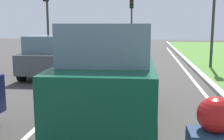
{
  "coord_description": "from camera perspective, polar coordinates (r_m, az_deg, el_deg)",
  "views": [
    {
      "loc": [
        1.7,
        2.73,
        2.27
      ],
      "look_at": [
        0.89,
        9.15,
        1.2
      ],
      "focal_mm": 44.66,
      "sensor_mm": 36.0,
      "label": 1
    }
  ],
  "objects": [
    {
      "name": "curb_right",
      "position": [
        11.73,
        18.87,
        -1.96
      ],
      "size": [
        0.24,
        48.0,
        0.12
      ],
      "primitive_type": "cube",
      "color": "#9E9B93",
      "rests_on": "ground"
    },
    {
      "name": "car_suv_ahead",
      "position": [
        6.35,
        -0.44,
        -0.62
      ],
      "size": [
        2.07,
        4.55,
        2.28
      ],
      "rotation": [
        0.0,
        0.0,
        0.03
      ],
      "color": "#0C472D",
      "rests_on": "ground"
    },
    {
      "name": "traffic_light_overhead_left",
      "position": [
        18.24,
        -13.25,
        12.18
      ],
      "size": [
        0.32,
        0.5,
        4.71
      ],
      "color": "#2D2D2D",
      "rests_on": "ground"
    },
    {
      "name": "lane_line_right_edge",
      "position": [
        11.65,
        16.45,
        -2.2
      ],
      "size": [
        0.12,
        32.0,
        0.01
      ],
      "primitive_type": "cube",
      "color": "silver",
      "rests_on": "ground"
    },
    {
      "name": "car_hatchback_far",
      "position": [
        12.48,
        -12.77,
        2.79
      ],
      "size": [
        1.79,
        3.73,
        1.78
      ],
      "rotation": [
        0.0,
        0.0,
        0.02
      ],
      "color": "#474C51",
      "rests_on": "ground"
    },
    {
      "name": "traffic_light_far_median",
      "position": [
        23.35,
        4.02,
        11.53
      ],
      "size": [
        0.32,
        0.5,
        4.54
      ],
      "color": "#2D2D2D",
      "rests_on": "ground"
    },
    {
      "name": "lane_line_center",
      "position": [
        11.74,
        -4.73,
        -1.76
      ],
      "size": [
        0.12,
        32.0,
        0.01
      ],
      "primitive_type": "cube",
      "color": "silver",
      "rests_on": "ground"
    },
    {
      "name": "ground_plane",
      "position": [
        11.62,
        -1.35,
        -1.86
      ],
      "size": [
        60.0,
        60.0,
        0.0
      ],
      "primitive_type": "plane",
      "color": "#383533"
    },
    {
      "name": "traffic_light_near_right",
      "position": [
        15.09,
        20.28,
        12.91
      ],
      "size": [
        0.32,
        0.5,
        5.03
      ],
      "color": "#2D2D2D",
      "rests_on": "ground"
    }
  ]
}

